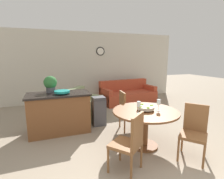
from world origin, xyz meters
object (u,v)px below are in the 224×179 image
at_px(dining_chair_near_right, 194,130).
at_px(armchair, 84,107).
at_px(kitchen_island, 59,113).
at_px(teal_bowl, 62,92).
at_px(dining_chair_far_side, 127,109).
at_px(wine_glass_right, 159,102).
at_px(dining_table, 145,119).
at_px(wine_glass_left, 139,105).
at_px(fruit_bowl, 146,108).
at_px(couch, 128,95).
at_px(potted_plant, 50,84).
at_px(trash_bin, 99,111).
at_px(dining_chair_near_left, 130,141).

height_order(dining_chair_near_right, armchair, dining_chair_near_right).
height_order(kitchen_island, teal_bowl, teal_bowl).
bearing_deg(dining_chair_far_side, dining_chair_near_right, 27.67).
height_order(wine_glass_right, kitchen_island, wine_glass_right).
height_order(dining_chair_far_side, armchair, dining_chair_far_side).
xyz_separation_m(dining_table, wine_glass_left, (-0.21, -0.11, 0.34)).
bearing_deg(dining_table, wine_glass_left, -153.11).
height_order(dining_table, teal_bowl, teal_bowl).
distance_m(dining_table, kitchen_island, 2.00).
bearing_deg(dining_chair_near_right, fruit_bowl, 5.34).
distance_m(dining_chair_far_side, wine_glass_left, 1.07).
bearing_deg(dining_chair_near_right, teal_bowl, 8.82).
distance_m(wine_glass_right, couch, 3.55).
relative_size(dining_table, teal_bowl, 3.66).
bearing_deg(wine_glass_right, dining_table, 151.58).
bearing_deg(potted_plant, armchair, 35.67).
xyz_separation_m(dining_chair_near_right, trash_bin, (-1.13, 2.01, -0.15)).
xyz_separation_m(potted_plant, couch, (2.84, 1.74, -0.85)).
relative_size(dining_table, trash_bin, 1.69).
xyz_separation_m(dining_chair_near_right, armchair, (-1.38, 2.76, -0.23)).
height_order(kitchen_island, trash_bin, kitchen_island).
distance_m(dining_chair_near_right, wine_glass_right, 0.75).
bearing_deg(dining_chair_far_side, trash_bin, -127.73).
distance_m(dining_chair_near_right, couch, 3.91).
bearing_deg(potted_plant, kitchen_island, -51.48).
xyz_separation_m(dining_chair_near_left, couch, (1.80, 3.84, -0.23)).
height_order(dining_chair_near_right, kitchen_island, dining_chair_near_right).
bearing_deg(trash_bin, couch, 47.28).
distance_m(dining_chair_far_side, fruit_bowl, 0.91).
relative_size(fruit_bowl, wine_glass_right, 1.45).
relative_size(dining_chair_far_side, couch, 0.44).
bearing_deg(trash_bin, armchair, 108.34).
bearing_deg(fruit_bowl, dining_chair_near_right, -45.86).
bearing_deg(dining_table, trash_bin, 110.95).
height_order(kitchen_island, couch, kitchen_island).
xyz_separation_m(teal_bowl, potted_plant, (-0.23, 0.27, 0.16)).
bearing_deg(teal_bowl, dining_chair_near_left, -66.15).
bearing_deg(trash_bin, wine_glass_right, -63.74).
relative_size(dining_chair_far_side, trash_bin, 1.27).
bearing_deg(fruit_bowl, teal_bowl, 139.22).
xyz_separation_m(fruit_bowl, trash_bin, (-0.53, 1.39, -0.43)).
xyz_separation_m(couch, armchair, (-1.96, -1.11, 0.00)).
bearing_deg(kitchen_island, fruit_bowl, -40.98).
xyz_separation_m(fruit_bowl, teal_bowl, (-1.43, 1.23, 0.18)).
bearing_deg(dining_chair_near_right, dining_chair_near_left, 50.17).
relative_size(dining_chair_far_side, armchair, 0.77).
distance_m(wine_glass_right, teal_bowl, 2.12).
bearing_deg(dining_chair_far_side, dining_table, 5.17).
height_order(potted_plant, trash_bin, potted_plant).
bearing_deg(wine_glass_left, teal_bowl, 132.30).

